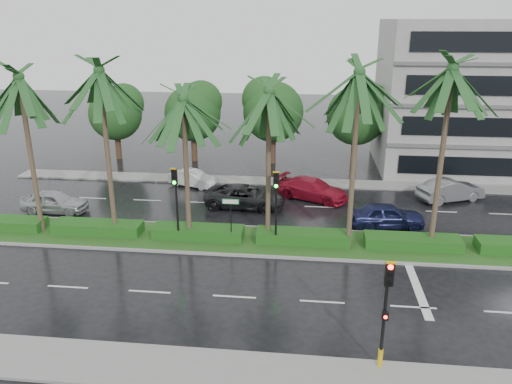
# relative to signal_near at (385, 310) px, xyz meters

# --- Properties ---
(ground) EXTENTS (120.00, 120.00, 0.00)m
(ground) POSITION_rel_signal_near_xyz_m (-6.00, 9.39, -2.50)
(ground) COLOR black
(ground) RESTS_ON ground
(near_sidewalk) EXTENTS (40.00, 2.40, 0.12)m
(near_sidewalk) POSITION_rel_signal_near_xyz_m (-6.00, -0.81, -2.44)
(near_sidewalk) COLOR slate
(near_sidewalk) RESTS_ON ground
(far_sidewalk) EXTENTS (40.00, 2.00, 0.12)m
(far_sidewalk) POSITION_rel_signal_near_xyz_m (-6.00, 21.39, -2.44)
(far_sidewalk) COLOR slate
(far_sidewalk) RESTS_ON ground
(median) EXTENTS (36.00, 4.00, 0.15)m
(median) POSITION_rel_signal_near_xyz_m (-6.00, 10.39, -2.42)
(median) COLOR gray
(median) RESTS_ON ground
(hedge) EXTENTS (35.20, 1.40, 0.60)m
(hedge) POSITION_rel_signal_near_xyz_m (-6.00, 10.39, -2.05)
(hedge) COLOR #184814
(hedge) RESTS_ON median
(lane_markings) EXTENTS (34.00, 13.06, 0.01)m
(lane_markings) POSITION_rel_signal_near_xyz_m (-2.96, 8.96, -2.50)
(lane_markings) COLOR silver
(lane_markings) RESTS_ON ground
(palm_row) EXTENTS (26.30, 4.20, 10.45)m
(palm_row) POSITION_rel_signal_near_xyz_m (-7.25, 10.41, 5.92)
(palm_row) COLOR #433627
(palm_row) RESTS_ON median
(signal_near) EXTENTS (0.34, 0.45, 4.36)m
(signal_near) POSITION_rel_signal_near_xyz_m (0.00, 0.00, 0.00)
(signal_near) COLOR black
(signal_near) RESTS_ON near_sidewalk
(signal_median_left) EXTENTS (0.34, 0.42, 4.36)m
(signal_median_left) POSITION_rel_signal_near_xyz_m (-10.00, 9.69, 0.49)
(signal_median_left) COLOR black
(signal_median_left) RESTS_ON median
(signal_median_right) EXTENTS (0.34, 0.42, 4.36)m
(signal_median_right) POSITION_rel_signal_near_xyz_m (-4.50, 9.69, 0.49)
(signal_median_right) COLOR black
(signal_median_right) RESTS_ON median
(street_sign) EXTENTS (0.95, 0.09, 2.60)m
(street_sign) POSITION_rel_signal_near_xyz_m (-7.00, 9.87, -0.38)
(street_sign) COLOR black
(street_sign) RESTS_ON median
(bg_trees) EXTENTS (32.72, 5.17, 7.47)m
(bg_trees) POSITION_rel_signal_near_xyz_m (-5.71, 26.98, 2.06)
(bg_trees) COLOR #382419
(bg_trees) RESTS_ON ground
(building) EXTENTS (16.00, 10.00, 12.00)m
(building) POSITION_rel_signal_near_xyz_m (11.00, 27.39, 3.50)
(building) COLOR gray
(building) RESTS_ON ground
(car_silver) EXTENTS (1.82, 4.32, 1.46)m
(car_silver) POSITION_rel_signal_near_xyz_m (-19.26, 13.54, -1.77)
(car_silver) COLOR #ADAEB5
(car_silver) RESTS_ON ground
(car_white) EXTENTS (2.48, 3.99, 1.24)m
(car_white) POSITION_rel_signal_near_xyz_m (-11.50, 19.80, -1.88)
(car_white) COLOR silver
(car_white) RESTS_ON ground
(car_darkgrey) EXTENTS (2.79, 5.52, 1.50)m
(car_darkgrey) POSITION_rel_signal_near_xyz_m (-7.00, 15.87, -1.76)
(car_darkgrey) COLOR black
(car_darkgrey) RESTS_ON ground
(car_red) EXTENTS (4.02, 5.50, 1.48)m
(car_red) POSITION_rel_signal_near_xyz_m (-2.50, 17.95, -1.76)
(car_red) COLOR maroon
(car_red) RESTS_ON ground
(car_blue) EXTENTS (2.34, 4.67, 1.53)m
(car_blue) POSITION_rel_signal_near_xyz_m (2.00, 13.39, -1.74)
(car_blue) COLOR #161A42
(car_blue) RESTS_ON ground
(car_grey) EXTENTS (3.34, 4.90, 1.53)m
(car_grey) POSITION_rel_signal_near_xyz_m (7.06, 18.67, -1.74)
(car_grey) COLOR slate
(car_grey) RESTS_ON ground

